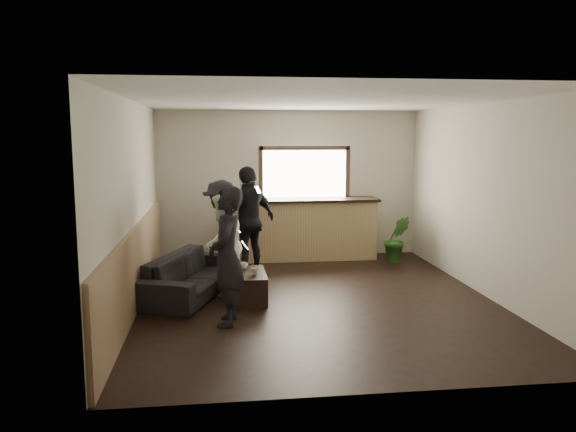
{
  "coord_description": "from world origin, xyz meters",
  "views": [
    {
      "loc": [
        -1.35,
        -7.68,
        2.32
      ],
      "look_at": [
        -0.34,
        0.4,
        1.16
      ],
      "focal_mm": 35.0,
      "sensor_mm": 36.0,
      "label": 1
    }
  ],
  "objects": [
    {
      "name": "person_a",
      "position": [
        -1.25,
        -0.9,
        0.86
      ],
      "size": [
        0.51,
        0.67,
        1.72
      ],
      "rotation": [
        0.0,
        0.0,
        -1.68
      ],
      "color": "black",
      "rests_on": "ground"
    },
    {
      "name": "potted_plant",
      "position": [
        1.92,
        2.2,
        0.43
      ],
      "size": [
        0.49,
        0.41,
        0.86
      ],
      "primitive_type": "imported",
      "rotation": [
        0.0,
        0.0,
        -0.05
      ],
      "color": "#2D6623",
      "rests_on": "ground"
    },
    {
      "name": "coffee_table",
      "position": [
        -0.95,
        0.1,
        0.2
      ],
      "size": [
        0.5,
        0.9,
        0.4
      ],
      "primitive_type": "cube",
      "rotation": [
        0.0,
        0.0,
        0.0
      ],
      "color": "black",
      "rests_on": "ground"
    },
    {
      "name": "cup_b",
      "position": [
        -0.86,
        -0.04,
        0.45
      ],
      "size": [
        0.12,
        0.12,
        0.1
      ],
      "primitive_type": "imported",
      "rotation": [
        0.0,
        0.0,
        4.84
      ],
      "color": "silver",
      "rests_on": "coffee_table"
    },
    {
      "name": "room_shell",
      "position": [
        -0.74,
        0.0,
        1.47
      ],
      "size": [
        5.01,
        6.01,
        2.8
      ],
      "color": "silver",
      "rests_on": "ground"
    },
    {
      "name": "ground",
      "position": [
        0.0,
        0.0,
        0.0
      ],
      "size": [
        5.0,
        6.0,
        0.01
      ],
      "primitive_type": "cube",
      "color": "black"
    },
    {
      "name": "bar_counter",
      "position": [
        0.3,
        2.7,
        0.64
      ],
      "size": [
        2.7,
        0.68,
        2.13
      ],
      "color": "#A38558",
      "rests_on": "ground"
    },
    {
      "name": "cup_a",
      "position": [
        -1.0,
        0.32,
        0.45
      ],
      "size": [
        0.14,
        0.14,
        0.09
      ],
      "primitive_type": "imported",
      "rotation": [
        0.0,
        0.0,
        0.22
      ],
      "color": "silver",
      "rests_on": "coffee_table"
    },
    {
      "name": "person_b",
      "position": [
        -1.29,
        0.44,
        0.75
      ],
      "size": [
        0.7,
        0.82,
        1.5
      ],
      "rotation": [
        0.0,
        0.0,
        -1.76
      ],
      "color": "white",
      "rests_on": "ground"
    },
    {
      "name": "sofa",
      "position": [
        -1.75,
        0.44,
        0.3
      ],
      "size": [
        1.5,
        2.23,
        0.61
      ],
      "primitive_type": "imported",
      "rotation": [
        0.0,
        0.0,
        1.21
      ],
      "color": "black",
      "rests_on": "ground"
    },
    {
      "name": "person_c",
      "position": [
        -1.3,
        1.17,
        0.82
      ],
      "size": [
        0.86,
        1.18,
        1.63
      ],
      "rotation": [
        0.0,
        0.0,
        -1.83
      ],
      "color": "black",
      "rests_on": "ground"
    },
    {
      "name": "person_d",
      "position": [
        -0.84,
        1.6,
        0.91
      ],
      "size": [
        1.11,
        1.02,
        1.83
      ],
      "rotation": [
        0.0,
        0.0,
        -2.46
      ],
      "color": "black",
      "rests_on": "ground"
    }
  ]
}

